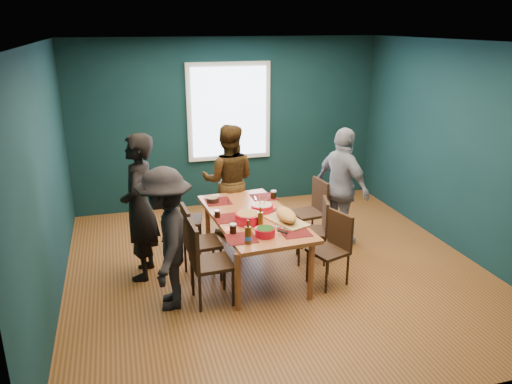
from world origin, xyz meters
TOP-DOWN VIEW (x-y plane):
  - room at (0.00, 0.27)m, footprint 5.01×5.01m
  - dining_table at (-0.26, 0.07)m, footprint 1.06×1.92m
  - chair_left_far at (-1.04, 0.87)m, footprint 0.47×0.47m
  - chair_left_mid at (-0.98, 0.04)m, footprint 0.43×0.43m
  - chair_left_near at (-0.98, -0.53)m, footprint 0.44×0.44m
  - chair_right_far at (0.75, 0.65)m, footprint 0.44×0.44m
  - chair_right_mid at (0.58, 0.07)m, footprint 0.46×0.46m
  - chair_right_near at (0.54, -0.49)m, footprint 0.48×0.48m
  - person_far_left at (-1.58, 0.28)m, footprint 0.55×0.71m
  - person_back at (-0.30, 1.23)m, footprint 0.92×0.81m
  - person_right at (1.09, 0.49)m, footprint 0.66×1.02m
  - person_near_left at (-1.35, -0.48)m, footprint 0.71×1.07m
  - bowl_salad at (-0.39, -0.13)m, footprint 0.29×0.29m
  - bowl_dumpling at (-0.14, 0.13)m, footprint 0.27×0.27m
  - bowl_herbs at (-0.30, -0.54)m, footprint 0.22×0.22m
  - cutting_board at (0.05, -0.22)m, footprint 0.46×0.71m
  - small_bowl at (-0.64, 0.67)m, footprint 0.16×0.16m
  - beer_bottle_a at (-0.53, -0.68)m, footprint 0.07×0.07m
  - beer_bottle_b at (-0.28, -0.27)m, footprint 0.06×0.06m
  - cola_glass_a at (-0.62, -0.38)m, footprint 0.08×0.08m
  - cola_glass_b at (0.10, -0.30)m, footprint 0.07×0.07m
  - cola_glass_c at (0.16, 0.60)m, footprint 0.08×0.08m
  - cola_glass_d at (-0.69, 0.13)m, footprint 0.07×0.07m
  - napkin_a at (0.11, 0.11)m, footprint 0.15×0.15m
  - napkin_b at (-0.61, -0.26)m, footprint 0.16×0.16m
  - napkin_c at (0.05, -0.62)m, footprint 0.14×0.14m

SIDE VIEW (x-z plane):
  - chair_right_mid at x=0.58m, z-range 0.07..0.89m
  - chair_right_near at x=0.54m, z-range 0.07..0.92m
  - chair_left_far at x=-1.04m, z-range 0.07..0.94m
  - chair_right_far at x=0.75m, z-range 0.07..0.96m
  - chair_left_mid at x=-0.98m, z-range 0.07..0.98m
  - chair_left_near at x=-0.98m, z-range 0.08..1.01m
  - dining_table at x=-0.26m, z-range 0.29..0.99m
  - napkin_a at x=0.11m, z-range 0.71..0.71m
  - napkin_c at x=0.05m, z-range 0.71..0.71m
  - napkin_b at x=-0.61m, z-range 0.71..0.71m
  - small_bowl at x=-0.64m, z-range 0.71..0.78m
  - bowl_herbs at x=-0.30m, z-range 0.71..0.81m
  - cola_glass_d at x=-0.69m, z-range 0.71..0.80m
  - cola_glass_b at x=0.10m, z-range 0.71..0.81m
  - cola_glass_c at x=0.16m, z-range 0.71..0.82m
  - bowl_dumpling at x=-0.14m, z-range 0.64..0.89m
  - cola_glass_a at x=-0.62m, z-range 0.71..0.82m
  - person_near_left at x=-1.35m, z-range 0.00..1.54m
  - bowl_salad at x=-0.39m, z-range 0.71..0.83m
  - cutting_board at x=0.05m, z-range 0.70..0.85m
  - person_back at x=-0.30m, z-range 0.00..1.59m
  - beer_bottle_b at x=-0.28m, z-range 0.68..0.92m
  - beer_bottle_a at x=-0.53m, z-range 0.67..0.93m
  - person_right at x=1.09m, z-range 0.00..1.62m
  - person_far_left at x=-1.58m, z-range 0.00..1.74m
  - room at x=0.00m, z-range 0.01..2.73m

